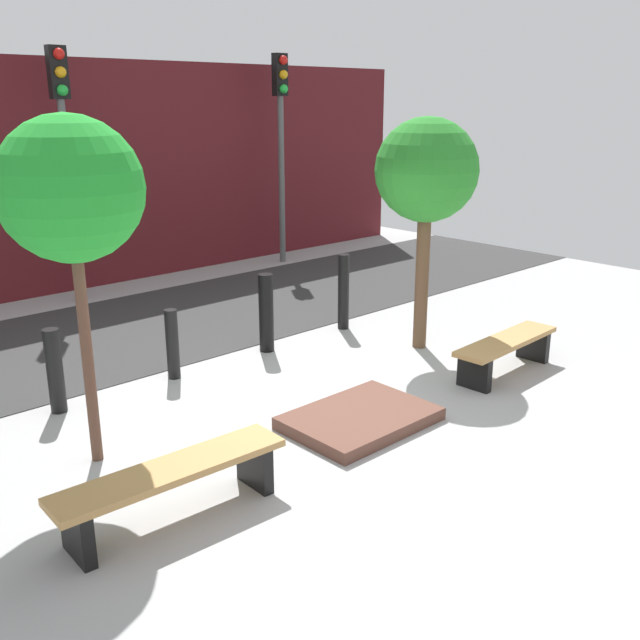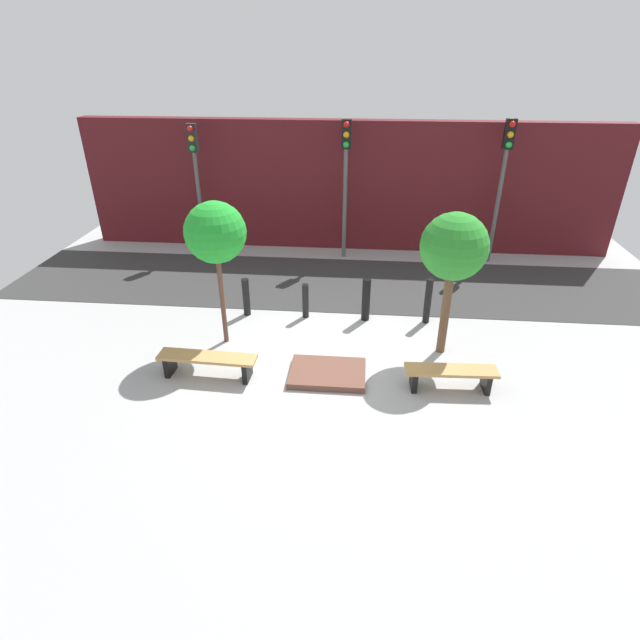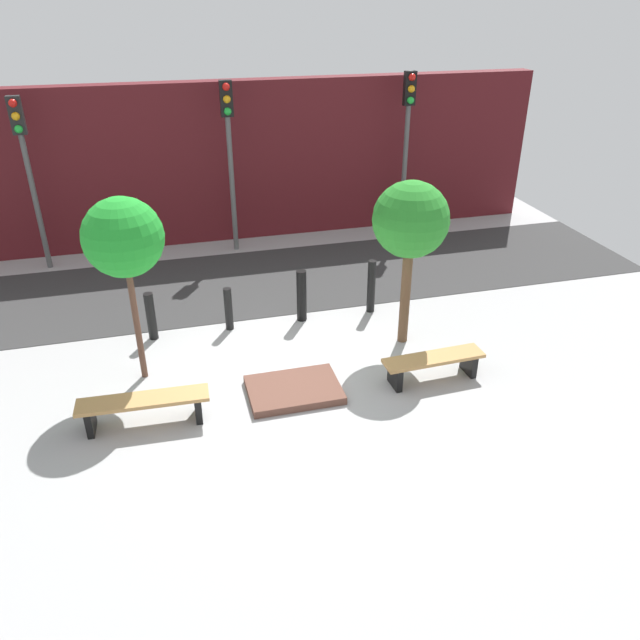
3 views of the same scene
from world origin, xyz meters
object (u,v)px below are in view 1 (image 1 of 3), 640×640
bollard_left (172,344)px  bollard_center (266,313)px  bollard_far_left (55,371)px  bollard_right (344,292)px  tree_behind_right_bench (427,173)px  bench_right (506,348)px  bench_left (173,481)px  tree_behind_left_bench (70,191)px  traffic_light_mid_west (64,131)px  planter_bed (360,418)px  traffic_light_mid_east (281,122)px

bollard_left → bollard_center: bearing=0.0°
bollard_far_left → bollard_right: 4.28m
tree_behind_right_bench → bollard_left: bearing=157.3°
tree_behind_right_bench → bollard_right: 2.19m
bench_right → bench_left: bearing=177.5°
bollard_far_left → bollard_left: size_ratio=1.09×
bench_right → bollard_center: 3.08m
tree_behind_left_bench → traffic_light_mid_west: 5.81m
bench_left → bollard_far_left: (0.19, 2.61, 0.13)m
planter_bed → tree_behind_left_bench: bearing=153.9°
bollard_center → planter_bed: bearing=-106.4°
bench_left → traffic_light_mid_east: traffic_light_mid_east is taller
bollard_right → traffic_light_mid_west: bearing=117.9°
bench_left → tree_behind_right_bench: 5.23m
planter_bed → bollard_right: 3.26m
tree_behind_left_bench → traffic_light_mid_east: size_ratio=0.77×
bench_left → bench_right: bench_left is taller
bollard_left → bollard_right: size_ratio=0.78×
bollard_right → traffic_light_mid_east: bearing=60.9°
bench_right → bollard_center: size_ratio=1.65×
bollard_far_left → bollard_right: bollard_right is taller
tree_behind_right_bench → bench_right: bearing=-90.0°
tree_behind_left_bench → bollard_far_left: (0.19, 1.27, -2.01)m
bench_left → bollard_left: 3.07m
planter_bed → bollard_left: (-0.71, 2.41, 0.36)m
tree_behind_left_bench → bench_left: bearing=-90.0°
bench_right → tree_behind_right_bench: tree_behind_right_bench is taller
bench_right → tree_behind_right_bench: (0.00, 1.34, 2.00)m
bollard_left → traffic_light_mid_east: 6.91m
tree_behind_left_bench → traffic_light_mid_west: size_ratio=0.78×
bollard_right → traffic_light_mid_east: size_ratio=0.27×
bench_right → bollard_right: 2.63m
bollard_center → traffic_light_mid_west: 4.66m
bench_right → planter_bed: size_ratio=1.17×
bollard_far_left → bollard_center: (2.85, 0.00, 0.06)m
bollard_far_left → traffic_light_mid_west: traffic_light_mid_west is taller
bench_left → planter_bed: 2.35m
bollard_center → tree_behind_right_bench: bearing=-38.3°
bench_right → tree_behind_right_bench: bearing=87.5°
bollard_right → bench_right: bearing=-85.9°
traffic_light_mid_east → tree_behind_right_bench: bearing=-111.2°
planter_bed → traffic_light_mid_east: traffic_light_mid_east is taller
planter_bed → bollard_left: size_ratio=1.74×
bench_left → bollard_far_left: bollard_far_left is taller
bollard_far_left → bollard_left: (1.42, 0.00, -0.04)m
bollard_right → traffic_light_mid_east: traffic_light_mid_east is taller
traffic_light_mid_west → tree_behind_right_bench: bearing=-66.4°
traffic_light_mid_east → bollard_far_left: bearing=-148.2°
planter_bed → bollard_far_left: size_ratio=1.60×
traffic_light_mid_east → traffic_light_mid_west: bearing=-180.0°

